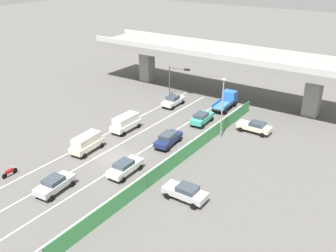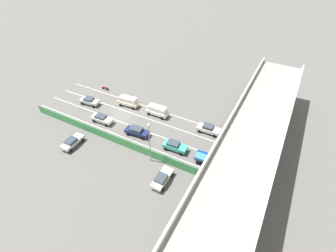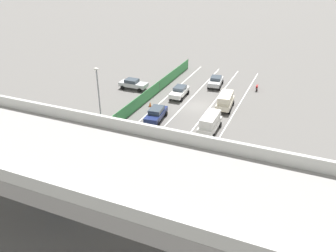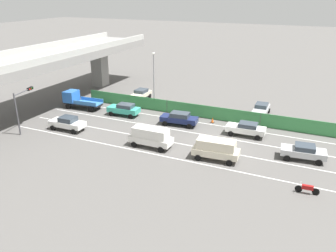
{
  "view_description": "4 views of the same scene",
  "coord_description": "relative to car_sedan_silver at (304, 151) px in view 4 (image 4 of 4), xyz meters",
  "views": [
    {
      "loc": [
        27.4,
        -28.55,
        21.7
      ],
      "look_at": [
        1.62,
        8.83,
        1.21
      ],
      "focal_mm": 39.98,
      "sensor_mm": 36.0,
      "label": 1
    },
    {
      "loc": [
        32.51,
        28.63,
        32.38
      ],
      "look_at": [
        -0.21,
        11.01,
        1.37
      ],
      "focal_mm": 26.96,
      "sensor_mm": 36.0,
      "label": 2
    },
    {
      "loc": [
        -13.37,
        41.79,
        19.27
      ],
      "look_at": [
        0.69,
        8.82,
        0.9
      ],
      "focal_mm": 36.3,
      "sensor_mm": 36.0,
      "label": 3
    },
    {
      "loc": [
        -33.68,
        -9.2,
        15.82
      ],
      "look_at": [
        -0.21,
        6.12,
        1.2
      ],
      "focal_mm": 36.42,
      "sensor_mm": 36.0,
      "label": 4
    }
  ],
  "objects": [
    {
      "name": "lane_line_right_edge",
      "position": [
        5.46,
        12.04,
        -0.89
      ],
      "size": [
        0.14,
        42.53,
        0.01
      ],
      "primitive_type": "cube",
      "color": "silver",
      "rests_on": "ground"
    },
    {
      "name": "car_van_white",
      "position": [
        -3.63,
        15.31,
        0.35
      ],
      "size": [
        2.05,
        4.73,
        2.19
      ],
      "color": "silver",
      "rests_on": "ground"
    },
    {
      "name": "ground_plane",
      "position": [
        0.15,
        8.77,
        -0.89
      ],
      "size": [
        300.0,
        300.0,
        0.0
      ],
      "primitive_type": "plane",
      "color": "#565451"
    },
    {
      "name": "car_sedan_navy",
      "position": [
        3.6,
        15.0,
        0.03
      ],
      "size": [
        2.33,
        4.81,
        1.66
      ],
      "color": "navy",
      "rests_on": "ground"
    },
    {
      "name": "traffic_cone",
      "position": [
        6.19,
        11.43,
        -0.56
      ],
      "size": [
        0.47,
        0.47,
        0.71
      ],
      "color": "orange",
      "rests_on": "ground"
    },
    {
      "name": "car_hatchback_white",
      "position": [
        -3.54,
        26.75,
        0.03
      ],
      "size": [
        2.09,
        4.52,
        1.69
      ],
      "color": "silver",
      "rests_on": "ground"
    },
    {
      "name": "car_taxi_teal",
      "position": [
        3.76,
        23.19,
        0.04
      ],
      "size": [
        2.17,
        4.44,
        1.67
      ],
      "color": "teal",
      "rests_on": "ground"
    },
    {
      "name": "parked_wagon_silver",
      "position": [
        11.63,
        6.3,
        -0.01
      ],
      "size": [
        4.44,
        2.04,
        1.59
      ],
      "color": "#B2B5B7",
      "rests_on": "ground"
    },
    {
      "name": "elevated_overpass",
      "position": [
        0.15,
        35.3,
        5.56
      ],
      "size": [
        48.28,
        8.5,
        8.28
      ],
      "color": "gray",
      "rests_on": "ground"
    },
    {
      "name": "parked_sedan_cream",
      "position": [
        11.11,
        24.74,
        -0.02
      ],
      "size": [
        4.57,
        2.0,
        1.57
      ],
      "color": "beige",
      "rests_on": "ground"
    },
    {
      "name": "traffic_light",
      "position": [
        -5.78,
        31.16,
        2.74
      ],
      "size": [
        3.64,
        0.98,
        5.07
      ],
      "color": "#47474C",
      "rests_on": "ground"
    },
    {
      "name": "lane_line_left_edge",
      "position": [
        -5.16,
        12.04,
        -0.89
      ],
      "size": [
        0.14,
        42.53,
        0.01
      ],
      "primitive_type": "cube",
      "color": "silver",
      "rests_on": "ground"
    },
    {
      "name": "car_van_cream",
      "position": [
        -3.61,
        8.0,
        0.32
      ],
      "size": [
        2.33,
        4.73,
        2.15
      ],
      "color": "beige",
      "rests_on": "ground"
    },
    {
      "name": "car_sedan_silver",
      "position": [
        0.0,
        0.0,
        0.0
      ],
      "size": [
        2.37,
        4.49,
        1.6
      ],
      "color": "#B7BABC",
      "rests_on": "ground"
    },
    {
      "name": "green_fence",
      "position": [
        7.39,
        12.04,
        -0.02
      ],
      "size": [
        0.1,
        38.63,
        1.75
      ],
      "color": "#3D8E4C",
      "rests_on": "ground"
    },
    {
      "name": "lane_line_mid_left",
      "position": [
        -1.62,
        12.04,
        -0.89
      ],
      "size": [
        0.14,
        42.53,
        0.01
      ],
      "primitive_type": "cube",
      "color": "silver",
      "rests_on": "ground"
    },
    {
      "name": "flatbed_truck_blue",
      "position": [
        3.81,
        31.14,
        0.36
      ],
      "size": [
        2.55,
        5.65,
        2.43
      ],
      "color": "black",
      "rests_on": "ground"
    },
    {
      "name": "lane_line_mid_right",
      "position": [
        1.92,
        12.04,
        -0.89
      ],
      "size": [
        0.14,
        42.53,
        0.01
      ],
      "primitive_type": "cube",
      "color": "silver",
      "rests_on": "ground"
    },
    {
      "name": "street_lamp",
      "position": [
        8.01,
        20.75,
        3.93
      ],
      "size": [
        0.6,
        0.36,
        8.08
      ],
      "color": "gray",
      "rests_on": "ground"
    },
    {
      "name": "car_sedan_white",
      "position": [
        3.68,
        6.57,
        0.01
      ],
      "size": [
        2.08,
        4.56,
        1.61
      ],
      "color": "white",
      "rests_on": "ground"
    },
    {
      "name": "motorcycle",
      "position": [
        -6.43,
        -0.83,
        -0.44
      ],
      "size": [
        0.6,
        1.95,
        0.93
      ],
      "color": "black",
      "rests_on": "ground"
    }
  ]
}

